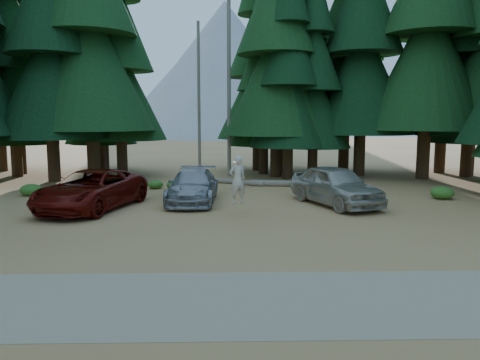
{
  "coord_description": "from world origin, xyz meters",
  "views": [
    {
      "loc": [
        0.79,
        -15.57,
        3.66
      ],
      "look_at": [
        1.23,
        2.89,
        1.25
      ],
      "focal_mm": 35.0,
      "sensor_mm": 36.0,
      "label": 1
    }
  ],
  "objects_px": {
    "silver_minivan_right": "(336,185)",
    "log_right": "(299,184)",
    "silver_minivan_center": "(193,186)",
    "log_left": "(107,191)",
    "red_pickup": "(91,190)",
    "frisbee_player": "(238,180)",
    "log_mid": "(238,182)"
  },
  "relations": [
    {
      "from": "silver_minivan_center",
      "to": "silver_minivan_right",
      "type": "bearing_deg",
      "value": -5.67
    },
    {
      "from": "log_mid",
      "to": "silver_minivan_center",
      "type": "bearing_deg",
      "value": -78.85
    },
    {
      "from": "frisbee_player",
      "to": "silver_minivan_right",
      "type": "bearing_deg",
      "value": -177.51
    },
    {
      "from": "red_pickup",
      "to": "frisbee_player",
      "type": "distance_m",
      "value": 6.12
    },
    {
      "from": "silver_minivan_center",
      "to": "log_left",
      "type": "bearing_deg",
      "value": 153.09
    },
    {
      "from": "silver_minivan_center",
      "to": "log_mid",
      "type": "xyz_separation_m",
      "value": [
        2.09,
        5.58,
        -0.58
      ]
    },
    {
      "from": "frisbee_player",
      "to": "log_right",
      "type": "height_order",
      "value": "frisbee_player"
    },
    {
      "from": "log_left",
      "to": "log_right",
      "type": "height_order",
      "value": "log_right"
    },
    {
      "from": "frisbee_player",
      "to": "silver_minivan_center",
      "type": "bearing_deg",
      "value": -80.12
    },
    {
      "from": "silver_minivan_right",
      "to": "log_right",
      "type": "height_order",
      "value": "silver_minivan_right"
    },
    {
      "from": "log_left",
      "to": "log_mid",
      "type": "xyz_separation_m",
      "value": [
        6.51,
        3.11,
        -0.0
      ]
    },
    {
      "from": "red_pickup",
      "to": "log_mid",
      "type": "xyz_separation_m",
      "value": [
        6.1,
        7.1,
        -0.66
      ]
    },
    {
      "from": "frisbee_player",
      "to": "log_mid",
      "type": "height_order",
      "value": "frisbee_player"
    },
    {
      "from": "silver_minivan_right",
      "to": "frisbee_player",
      "type": "xyz_separation_m",
      "value": [
        -4.23,
        -2.06,
        0.52
      ]
    },
    {
      "from": "silver_minivan_center",
      "to": "red_pickup",
      "type": "bearing_deg",
      "value": -156.95
    },
    {
      "from": "frisbee_player",
      "to": "log_left",
      "type": "relative_size",
      "value": 0.48
    },
    {
      "from": "silver_minivan_center",
      "to": "log_mid",
      "type": "height_order",
      "value": "silver_minivan_center"
    },
    {
      "from": "log_left",
      "to": "log_mid",
      "type": "distance_m",
      "value": 7.21
    },
    {
      "from": "silver_minivan_right",
      "to": "log_mid",
      "type": "relative_size",
      "value": 1.5
    },
    {
      "from": "log_right",
      "to": "silver_minivan_right",
      "type": "bearing_deg",
      "value": -74.55
    },
    {
      "from": "red_pickup",
      "to": "log_right",
      "type": "bearing_deg",
      "value": 48.18
    },
    {
      "from": "log_mid",
      "to": "red_pickup",
      "type": "bearing_deg",
      "value": -98.97
    },
    {
      "from": "silver_minivan_center",
      "to": "frisbee_player",
      "type": "distance_m",
      "value": 3.55
    },
    {
      "from": "frisbee_player",
      "to": "log_mid",
      "type": "bearing_deg",
      "value": -114.65
    },
    {
      "from": "log_mid",
      "to": "silver_minivan_right",
      "type": "bearing_deg",
      "value": -26.03
    },
    {
      "from": "silver_minivan_center",
      "to": "log_left",
      "type": "relative_size",
      "value": 1.28
    },
    {
      "from": "log_mid",
      "to": "log_right",
      "type": "distance_m",
      "value": 3.45
    },
    {
      "from": "red_pickup",
      "to": "silver_minivan_center",
      "type": "distance_m",
      "value": 4.29
    },
    {
      "from": "silver_minivan_right",
      "to": "log_right",
      "type": "xyz_separation_m",
      "value": [
        -0.74,
        5.48,
        -0.68
      ]
    },
    {
      "from": "silver_minivan_center",
      "to": "frisbee_player",
      "type": "xyz_separation_m",
      "value": [
        1.92,
        -2.91,
        0.66
      ]
    },
    {
      "from": "silver_minivan_center",
      "to": "log_left",
      "type": "xyz_separation_m",
      "value": [
        -4.42,
        2.46,
        -0.58
      ]
    },
    {
      "from": "frisbee_player",
      "to": "log_left",
      "type": "bearing_deg",
      "value": -63.82
    }
  ]
}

